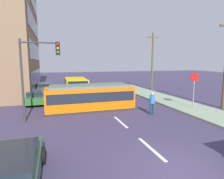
{
  "coord_description": "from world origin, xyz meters",
  "views": [
    {
      "loc": [
        -4.06,
        -5.12,
        3.83
      ],
      "look_at": [
        0.11,
        8.19,
        1.82
      ],
      "focal_mm": 30.42,
      "sensor_mm": 36.0,
      "label": 1
    }
  ],
  "objects_px": {
    "streetcar_tram": "(90,97)",
    "pedestrian_crossing": "(152,102)",
    "city_bus": "(76,85)",
    "traffic_light_mast": "(37,65)",
    "parked_sedan_near": "(7,171)",
    "utility_pole_mid": "(152,61)",
    "parked_sedan_mid": "(37,96)",
    "parked_sedan_far": "(45,87)",
    "stop_sign": "(194,83)"
  },
  "relations": [
    {
      "from": "streetcar_tram",
      "to": "pedestrian_crossing",
      "type": "relative_size",
      "value": 4.15
    },
    {
      "from": "city_bus",
      "to": "traffic_light_mast",
      "type": "distance_m",
      "value": 11.82
    },
    {
      "from": "parked_sedan_near",
      "to": "utility_pole_mid",
      "type": "xyz_separation_m",
      "value": [
        14.55,
        17.48,
        3.43
      ]
    },
    {
      "from": "pedestrian_crossing",
      "to": "parked_sedan_mid",
      "type": "bearing_deg",
      "value": 140.52
    },
    {
      "from": "city_bus",
      "to": "parked_sedan_mid",
      "type": "bearing_deg",
      "value": -130.07
    },
    {
      "from": "pedestrian_crossing",
      "to": "traffic_light_mast",
      "type": "height_order",
      "value": "traffic_light_mast"
    },
    {
      "from": "city_bus",
      "to": "traffic_light_mast",
      "type": "relative_size",
      "value": 1.07
    },
    {
      "from": "pedestrian_crossing",
      "to": "parked_sedan_mid",
      "type": "distance_m",
      "value": 10.82
    },
    {
      "from": "streetcar_tram",
      "to": "parked_sedan_far",
      "type": "xyz_separation_m",
      "value": [
        -3.8,
        10.74,
        -0.43
      ]
    },
    {
      "from": "utility_pole_mid",
      "to": "stop_sign",
      "type": "bearing_deg",
      "value": -101.91
    },
    {
      "from": "parked_sedan_near",
      "to": "traffic_light_mast",
      "type": "relative_size",
      "value": 0.82
    },
    {
      "from": "city_bus",
      "to": "streetcar_tram",
      "type": "bearing_deg",
      "value": -89.4
    },
    {
      "from": "stop_sign",
      "to": "parked_sedan_mid",
      "type": "bearing_deg",
      "value": 152.2
    },
    {
      "from": "parked_sedan_near",
      "to": "parked_sedan_far",
      "type": "height_order",
      "value": "same"
    },
    {
      "from": "parked_sedan_mid",
      "to": "parked_sedan_far",
      "type": "relative_size",
      "value": 0.99
    },
    {
      "from": "parked_sedan_near",
      "to": "traffic_light_mast",
      "type": "height_order",
      "value": "traffic_light_mast"
    },
    {
      "from": "stop_sign",
      "to": "traffic_light_mast",
      "type": "distance_m",
      "value": 11.86
    },
    {
      "from": "pedestrian_crossing",
      "to": "utility_pole_mid",
      "type": "bearing_deg",
      "value": 61.0
    },
    {
      "from": "streetcar_tram",
      "to": "pedestrian_crossing",
      "type": "xyz_separation_m",
      "value": [
        4.06,
        -2.91,
        -0.11
      ]
    },
    {
      "from": "pedestrian_crossing",
      "to": "parked_sedan_far",
      "type": "height_order",
      "value": "pedestrian_crossing"
    },
    {
      "from": "parked_sedan_far",
      "to": "utility_pole_mid",
      "type": "bearing_deg",
      "value": -9.38
    },
    {
      "from": "parked_sedan_mid",
      "to": "streetcar_tram",
      "type": "bearing_deg",
      "value": -42.73
    },
    {
      "from": "parked_sedan_far",
      "to": "parked_sedan_near",
      "type": "bearing_deg",
      "value": -91.23
    },
    {
      "from": "parked_sedan_near",
      "to": "parked_sedan_far",
      "type": "relative_size",
      "value": 0.96
    },
    {
      "from": "parked_sedan_near",
      "to": "parked_sedan_mid",
      "type": "bearing_deg",
      "value": 90.29
    },
    {
      "from": "parked_sedan_far",
      "to": "traffic_light_mast",
      "type": "relative_size",
      "value": 0.85
    },
    {
      "from": "streetcar_tram",
      "to": "utility_pole_mid",
      "type": "xyz_separation_m",
      "value": [
        10.33,
        8.41,
        3.0
      ]
    },
    {
      "from": "streetcar_tram",
      "to": "parked_sedan_far",
      "type": "distance_m",
      "value": 11.4
    },
    {
      "from": "parked_sedan_near",
      "to": "stop_sign",
      "type": "xyz_separation_m",
      "value": [
        12.25,
        6.54,
        1.57
      ]
    },
    {
      "from": "parked_sedan_near",
      "to": "utility_pole_mid",
      "type": "height_order",
      "value": "utility_pole_mid"
    },
    {
      "from": "streetcar_tram",
      "to": "utility_pole_mid",
      "type": "height_order",
      "value": "utility_pole_mid"
    },
    {
      "from": "parked_sedan_far",
      "to": "city_bus",
      "type": "bearing_deg",
      "value": -25.81
    },
    {
      "from": "pedestrian_crossing",
      "to": "stop_sign",
      "type": "relative_size",
      "value": 0.58
    },
    {
      "from": "city_bus",
      "to": "parked_sedan_near",
      "type": "xyz_separation_m",
      "value": [
        -4.13,
        -18.02,
        -0.42
      ]
    },
    {
      "from": "city_bus",
      "to": "stop_sign",
      "type": "xyz_separation_m",
      "value": [
        8.12,
        -11.48,
        1.15
      ]
    },
    {
      "from": "pedestrian_crossing",
      "to": "parked_sedan_near",
      "type": "xyz_separation_m",
      "value": [
        -8.28,
        -6.16,
        -0.32
      ]
    },
    {
      "from": "parked_sedan_far",
      "to": "traffic_light_mast",
      "type": "height_order",
      "value": "traffic_light_mast"
    },
    {
      "from": "parked_sedan_far",
      "to": "traffic_light_mast",
      "type": "xyz_separation_m",
      "value": [
        0.07,
        -12.74,
        3.02
      ]
    },
    {
      "from": "parked_sedan_near",
      "to": "stop_sign",
      "type": "bearing_deg",
      "value": 28.11
    },
    {
      "from": "utility_pole_mid",
      "to": "city_bus",
      "type": "bearing_deg",
      "value": 177.02
    },
    {
      "from": "city_bus",
      "to": "utility_pole_mid",
      "type": "height_order",
      "value": "utility_pole_mid"
    },
    {
      "from": "city_bus",
      "to": "stop_sign",
      "type": "height_order",
      "value": "stop_sign"
    },
    {
      "from": "city_bus",
      "to": "stop_sign",
      "type": "bearing_deg",
      "value": -54.73
    },
    {
      "from": "traffic_light_mast",
      "to": "utility_pole_mid",
      "type": "distance_m",
      "value": 17.49
    },
    {
      "from": "streetcar_tram",
      "to": "parked_sedan_near",
      "type": "relative_size",
      "value": 1.61
    },
    {
      "from": "city_bus",
      "to": "stop_sign",
      "type": "distance_m",
      "value": 14.11
    },
    {
      "from": "pedestrian_crossing",
      "to": "traffic_light_mast",
      "type": "distance_m",
      "value": 8.29
    },
    {
      "from": "parked_sedan_mid",
      "to": "parked_sedan_far",
      "type": "xyz_separation_m",
      "value": [
        0.49,
        6.78,
        0.0
      ]
    },
    {
      "from": "traffic_light_mast",
      "to": "utility_pole_mid",
      "type": "xyz_separation_m",
      "value": [
        14.06,
        10.4,
        0.41
      ]
    },
    {
      "from": "parked_sedan_mid",
      "to": "traffic_light_mast",
      "type": "relative_size",
      "value": 0.84
    }
  ]
}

